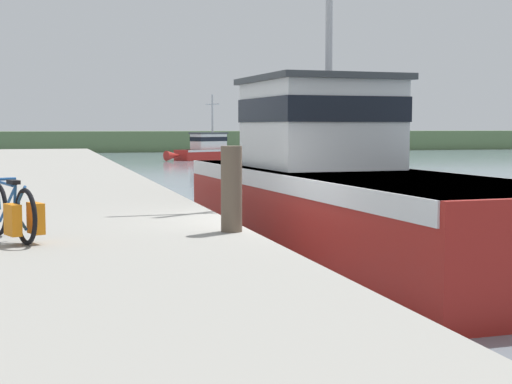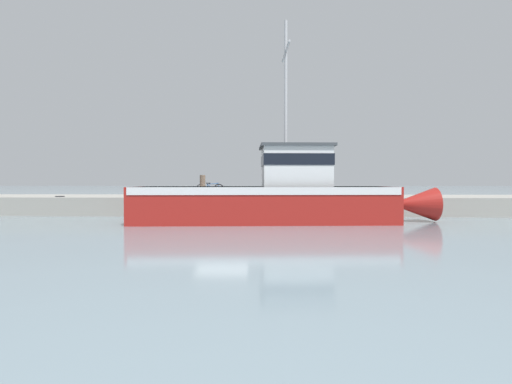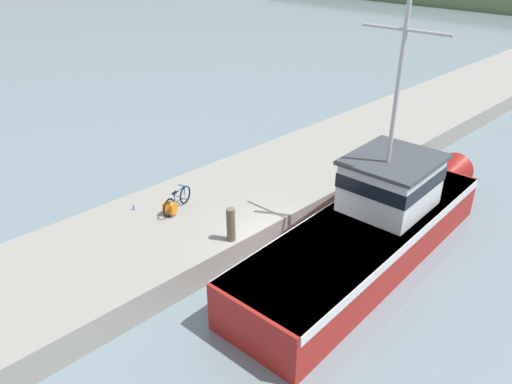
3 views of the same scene
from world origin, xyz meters
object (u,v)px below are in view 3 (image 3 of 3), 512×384
fishing_boat_main (374,224)px  water_bottle_on_curb (134,207)px  bicycle_touring (175,203)px  mooring_post (231,225)px

fishing_boat_main → water_bottle_on_curb: fishing_boat_main is taller
water_bottle_on_curb → fishing_boat_main: bearing=35.8°
fishing_boat_main → bicycle_touring: 6.93m
bicycle_touring → mooring_post: bearing=-16.8°
fishing_boat_main → mooring_post: fishing_boat_main is taller
mooring_post → water_bottle_on_curb: 4.11m
mooring_post → water_bottle_on_curb: size_ratio=6.15×
bicycle_touring → water_bottle_on_curb: bicycle_touring is taller
water_bottle_on_curb → bicycle_touring: bearing=41.0°
bicycle_touring → mooring_post: 2.78m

